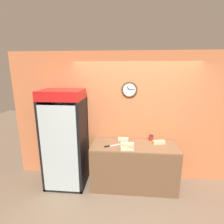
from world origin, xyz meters
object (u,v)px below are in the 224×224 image
(sandwich_flat_left, at_px, (159,142))
(condiment_jar, at_px, (151,138))
(beverage_cooler, at_px, (66,134))
(sandwich_stack_bottom, at_px, (127,148))
(sandwich_stack_middle, at_px, (127,145))
(sandwich_flat_right, at_px, (123,139))
(chefs_knife, at_px, (110,146))

(sandwich_flat_left, relative_size, condiment_jar, 2.19)
(sandwich_flat_left, bearing_deg, beverage_cooler, -177.92)
(beverage_cooler, bearing_deg, condiment_jar, 7.44)
(beverage_cooler, xyz_separation_m, condiment_jar, (1.73, 0.23, -0.11))
(beverage_cooler, distance_m, sandwich_stack_bottom, 1.27)
(sandwich_flat_left, bearing_deg, sandwich_stack_middle, -153.22)
(sandwich_stack_bottom, height_order, sandwich_flat_right, sandwich_stack_bottom)
(chefs_knife, bearing_deg, sandwich_stack_bottom, -19.59)
(sandwich_stack_middle, relative_size, chefs_knife, 0.82)
(sandwich_flat_left, bearing_deg, sandwich_stack_bottom, -153.22)
(beverage_cooler, xyz_separation_m, chefs_knife, (0.91, -0.13, -0.16))
(sandwich_stack_bottom, bearing_deg, chefs_knife, 160.41)
(sandwich_flat_right, xyz_separation_m, chefs_knife, (-0.24, -0.30, -0.02))
(sandwich_stack_bottom, relative_size, sandwich_flat_right, 1.16)
(sandwich_flat_left, distance_m, condiment_jar, 0.21)
(sandwich_stack_bottom, bearing_deg, condiment_jar, 43.85)
(sandwich_stack_middle, relative_size, condiment_jar, 2.15)
(chefs_knife, distance_m, condiment_jar, 0.90)
(sandwich_stack_bottom, bearing_deg, sandwich_flat_left, 26.78)
(sandwich_flat_right, height_order, chefs_knife, sandwich_flat_right)
(chefs_knife, bearing_deg, sandwich_flat_left, 11.91)
(sandwich_stack_bottom, xyz_separation_m, sandwich_stack_middle, (0.00, 0.00, 0.07))
(beverage_cooler, distance_m, chefs_knife, 0.94)
(chefs_knife, relative_size, condiment_jar, 2.63)
(sandwich_stack_bottom, relative_size, chefs_knife, 0.84)
(sandwich_flat_right, bearing_deg, sandwich_flat_left, -7.94)
(beverage_cooler, distance_m, sandwich_flat_left, 1.87)
(sandwich_stack_bottom, relative_size, condiment_jar, 2.21)
(sandwich_flat_left, relative_size, chefs_knife, 0.83)
(sandwich_stack_bottom, height_order, sandwich_stack_middle, sandwich_stack_middle)
(sandwich_stack_bottom, height_order, condiment_jar, condiment_jar)
(sandwich_flat_right, height_order, condiment_jar, condiment_jar)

